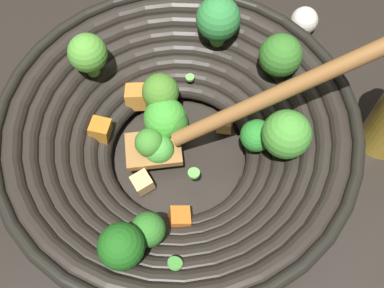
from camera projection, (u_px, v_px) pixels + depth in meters
The scene contains 3 objects.
ground_plane at pixel (179, 159), 0.58m from camera, with size 4.00×4.00×0.00m, color #28231E.
wok at pixel (179, 133), 0.52m from camera, with size 0.43×0.43×0.22m.
garlic_bulb at pixel (304, 21), 0.67m from camera, with size 0.04×0.04×0.04m, color silver.
Camera 1 is at (0.24, 0.10, 0.52)m, focal length 40.43 mm.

